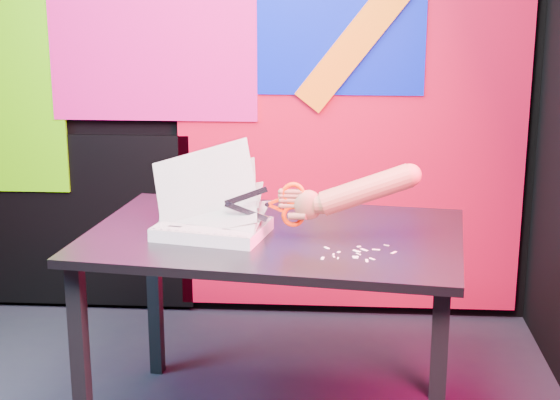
{
  "coord_description": "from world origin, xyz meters",
  "views": [
    {
      "loc": [
        0.59,
        -2.42,
        1.61
      ],
      "look_at": [
        0.4,
        0.35,
        0.87
      ],
      "focal_mm": 55.0,
      "sensor_mm": 36.0,
      "label": 1
    }
  ],
  "objects": [
    {
      "name": "room",
      "position": [
        0.0,
        0.0,
        1.35
      ],
      "size": [
        3.01,
        3.01,
        2.71
      ],
      "color": "black",
      "rests_on": "ground"
    },
    {
      "name": "paper_clippings",
      "position": [
        0.65,
        0.16,
        0.75
      ],
      "size": [
        0.24,
        0.18,
        0.0
      ],
      "color": "white",
      "rests_on": "work_table"
    },
    {
      "name": "backdrop",
      "position": [
        0.06,
        1.46,
        0.96
      ],
      "size": [
        2.88,
        0.05,
        2.08
      ],
      "color": "red",
      "rests_on": "ground"
    },
    {
      "name": "hand_forearm",
      "position": [
        0.65,
        0.27,
        0.92
      ],
      "size": [
        0.45,
        0.08,
        0.19
      ],
      "rotation": [
        0.0,
        0.0,
        0.0
      ],
      "color": "brown",
      "rests_on": "work_table"
    },
    {
      "name": "scissors",
      "position": [
        0.43,
        0.27,
        0.88
      ],
      "size": [
        0.27,
        0.02,
        0.15
      ],
      "rotation": [
        0.0,
        0.0,
        0.0
      ],
      "color": "silver",
      "rests_on": "printout_stack"
    },
    {
      "name": "printout_stack",
      "position": [
        0.17,
        0.33,
        0.78
      ],
      "size": [
        0.43,
        0.33,
        0.34
      ],
      "rotation": [
        0.0,
        0.0,
        -0.22
      ],
      "color": "beige",
      "rests_on": "work_table"
    },
    {
      "name": "work_table",
      "position": [
        0.38,
        0.37,
        0.67
      ],
      "size": [
        1.36,
        1.0,
        0.75
      ],
      "rotation": [
        0.0,
        0.0,
        -0.13
      ],
      "color": "black",
      "rests_on": "ground"
    }
  ]
}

